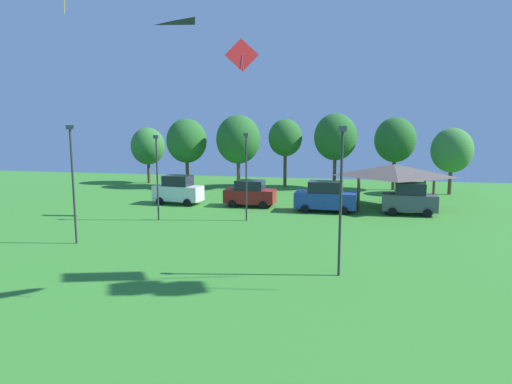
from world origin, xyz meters
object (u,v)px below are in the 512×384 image
Objects in this scene: light_post_0 at (341,193)px; light_post_2 at (73,178)px; parked_car_leftmost at (178,190)px; light_post_3 at (246,172)px; park_pavilion at (394,171)px; treeline_tree_0 at (148,146)px; treeline_tree_5 at (395,140)px; treeline_tree_1 at (187,141)px; parked_car_rightmost_in_row at (409,199)px; treeline_tree_3 at (285,138)px; kite_flying_1 at (195,40)px; parked_car_second_from_left at (250,193)px; light_post_1 at (157,173)px; treeline_tree_2 at (238,139)px; kite_flying_2 at (242,55)px; parked_car_third_from_left at (325,197)px; treeline_tree_4 at (335,137)px; treeline_tree_6 at (452,150)px.

light_post_2 is (-15.04, 2.51, 0.01)m from light_post_0.
light_post_3 reaches higher than parked_car_leftmost.
light_post_3 is (-10.59, -7.36, 0.43)m from park_pavilion.
treeline_tree_0 is 0.85× the size of treeline_tree_5.
parked_car_leftmost is 0.59× the size of treeline_tree_1.
treeline_tree_3 reaches higher than parked_car_rightmost_in_row.
park_pavilion is at bearing -21.62° from treeline_tree_1.
kite_flying_1 reaches higher than light_post_0.
parked_car_second_from_left is 0.69× the size of light_post_1.
park_pavilion is at bearing -28.73° from treeline_tree_2.
light_post_2 is at bearing -107.20° from treeline_tree_3.
parked_car_rightmost_in_row is (18.91, -0.63, -0.02)m from parked_car_leftmost.
kite_flying_2 is 0.33× the size of park_pavilion.
treeline_tree_3 reaches higher than parked_car_second_from_left.
light_post_0 is (7.47, -11.95, -7.88)m from kite_flying_2.
treeline_tree_1 is 0.95× the size of treeline_tree_2.
park_pavilion reaches higher than parked_car_third_from_left.
kite_flying_1 is at bearing 26.80° from light_post_2.
treeline_tree_4 is (-1.50, 28.87, 1.66)m from light_post_0.
park_pavilion is at bearing -64.25° from treeline_tree_4.
light_post_0 is 31.51m from treeline_tree_1.
treeline_tree_2 is at bearing 97.65° from kite_flying_1.
light_post_0 is 29.14m from treeline_tree_5.
treeline_tree_3 reaches higher than parked_car_third_from_left.
treeline_tree_6 is at bearing -10.74° from treeline_tree_4.
light_post_1 is (-5.17, -6.76, 2.34)m from parked_car_second_from_left.
kite_flying_2 is 0.38× the size of light_post_3.
treeline_tree_2 is 10.29m from treeline_tree_4.
kite_flying_2 is (1.23, 6.24, 0.01)m from kite_flying_1.
kite_flying_1 reaches higher than park_pavilion.
treeline_tree_5 reaches higher than park_pavilion.
treeline_tree_4 reaches higher than parked_car_second_from_left.
park_pavilion is 1.06× the size of light_post_2.
light_post_0 reaches higher than treeline_tree_6.
treeline_tree_1 is 0.93× the size of treeline_tree_4.
treeline_tree_2 is at bearing 133.16° from parked_car_third_from_left.
treeline_tree_2 is at bearing 106.36° from light_post_3.
treeline_tree_4 is at bearing 178.88° from treeline_tree_5.
treeline_tree_3 is (15.94, 0.37, 1.04)m from treeline_tree_0.
treeline_tree_4 is (7.20, 23.16, -6.21)m from kite_flying_1.
park_pavilion is 0.97× the size of treeline_tree_1.
treeline_tree_3 is (6.20, 19.45, 1.88)m from light_post_1.
kite_flying_1 reaches higher than treeline_tree_4.
light_post_0 is 1.11× the size of light_post_1.
kite_flying_1 is 27.37m from treeline_tree_5.
park_pavilion is (12.42, 12.34, -8.58)m from kite_flying_1.
light_post_0 is at bearing -105.42° from parked_car_rightmost_in_row.
treeline_tree_5 is (6.08, -0.12, -0.26)m from treeline_tree_4.
light_post_1 is (-17.78, -5.97, 2.24)m from parked_car_rightmost_in_row.
light_post_2 reaches higher than parked_car_leftmost.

